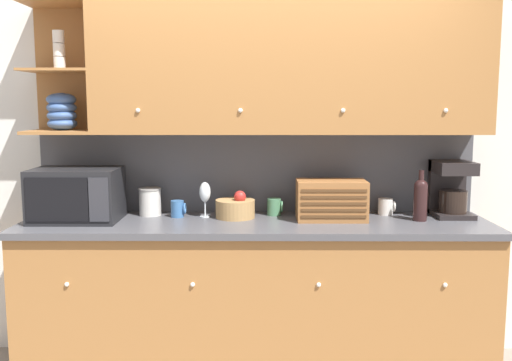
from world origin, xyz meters
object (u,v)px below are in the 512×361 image
(wine_glass, at_px, (205,193))
(fruit_basket, at_px, (235,208))
(mug_blue_second, at_px, (178,209))
(storage_canister, at_px, (150,202))
(wine_bottle, at_px, (420,198))
(microwave, at_px, (77,195))
(mug, at_px, (386,207))
(bread_box, at_px, (331,200))
(mug_patterned_third, at_px, (275,207))
(coffee_maker, at_px, (451,188))

(wine_glass, height_order, fruit_basket, wine_glass)
(mug_blue_second, bearing_deg, wine_glass, 1.07)
(storage_canister, bearing_deg, wine_bottle, -5.40)
(microwave, height_order, mug, microwave)
(fruit_basket, distance_m, bread_box, 0.60)
(storage_canister, height_order, fruit_basket, storage_canister)
(microwave, bearing_deg, fruit_basket, 5.35)
(fruit_basket, bearing_deg, wine_bottle, -4.11)
(storage_canister, xyz_separation_m, bread_box, (1.14, -0.13, 0.03))
(wine_glass, bearing_deg, mug_blue_second, -178.93)
(mug_patterned_third, height_order, coffee_maker, coffee_maker)
(microwave, height_order, storage_canister, microwave)
(microwave, xyz_separation_m, wine_glass, (0.77, 0.11, -0.01))
(mug_blue_second, height_order, mug_patterned_third, mug_patterned_third)
(bread_box, bearing_deg, wine_bottle, -2.81)
(bread_box, xyz_separation_m, wine_bottle, (0.54, -0.03, 0.02))
(microwave, xyz_separation_m, mug, (1.93, 0.20, -0.11))
(coffee_maker, bearing_deg, fruit_basket, -176.73)
(microwave, height_order, wine_glass, microwave)
(microwave, xyz_separation_m, bread_box, (1.56, 0.04, -0.04))
(mug_blue_second, bearing_deg, wine_bottle, -3.91)
(mug_patterned_third, distance_m, coffee_maker, 1.13)
(microwave, xyz_separation_m, coffee_maker, (2.33, 0.17, 0.02))
(microwave, height_order, fruit_basket, microwave)
(bread_box, bearing_deg, mug_patterned_third, 158.12)
(microwave, distance_m, coffee_maker, 2.34)
(mug, bearing_deg, wine_glass, -175.88)
(storage_canister, distance_m, mug, 1.52)
(wine_bottle, bearing_deg, bread_box, 177.19)
(fruit_basket, xyz_separation_m, coffee_maker, (1.37, 0.08, 0.12))
(mug_blue_second, height_order, wine_bottle, wine_bottle)
(mug_blue_second, relative_size, wine_bottle, 0.34)
(mug_patterned_third, height_order, wine_bottle, wine_bottle)
(mug_blue_second, height_order, wine_glass, wine_glass)
(fruit_basket, distance_m, wine_bottle, 1.14)
(mug_patterned_third, height_order, bread_box, bread_box)
(mug_patterned_third, xyz_separation_m, wine_bottle, (0.88, -0.16, 0.09))
(microwave, relative_size, storage_canister, 2.95)
(mug, bearing_deg, bread_box, -156.54)
(microwave, relative_size, bread_box, 1.23)
(microwave, height_order, mug_blue_second, microwave)
(mug_blue_second, height_order, coffee_maker, coffee_maker)
(storage_canister, distance_m, bread_box, 1.15)
(mug_patterned_third, xyz_separation_m, coffee_maker, (1.12, -0.01, 0.13))
(wine_bottle, bearing_deg, storage_canister, 174.60)
(fruit_basket, xyz_separation_m, wine_bottle, (1.13, -0.08, 0.08))
(storage_canister, distance_m, coffee_maker, 1.92)
(mug_patterned_third, bearing_deg, microwave, -171.83)
(bread_box, distance_m, coffee_maker, 0.79)
(wine_glass, relative_size, coffee_maker, 0.64)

